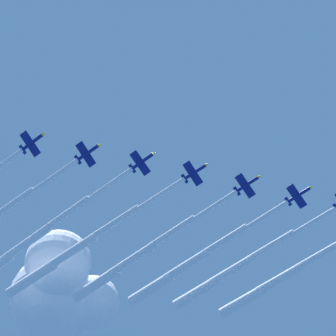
{
  "coord_description": "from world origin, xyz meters",
  "views": [
    {
      "loc": [
        -68.62,
        15.86,
        1.92
      ],
      "look_at": [
        0.0,
        0.0,
        157.32
      ],
      "focal_mm": 56.96,
      "sensor_mm": 36.0,
      "label": 1
    }
  ],
  "objects_px": {
    "jet_port_outer": "(24,245)",
    "jet_port_mid": "(131,260)",
    "jet_lead": "(278,280)",
    "jet_starboard_inner": "(186,266)",
    "jet_port_inner": "(231,271)",
    "jet_starboard_mid": "(69,254)"
  },
  "relations": [
    {
      "from": "jet_starboard_inner",
      "to": "jet_starboard_mid",
      "type": "height_order",
      "value": "jet_starboard_mid"
    },
    {
      "from": "jet_lead",
      "to": "jet_starboard_mid",
      "type": "xyz_separation_m",
      "value": [
        5.58,
        74.42,
        -0.48
      ]
    },
    {
      "from": "jet_starboard_inner",
      "to": "jet_lead",
      "type": "bearing_deg",
      "value": -90.7
    },
    {
      "from": "jet_port_inner",
      "to": "jet_lead",
      "type": "bearing_deg",
      "value": -91.27
    },
    {
      "from": "jet_port_inner",
      "to": "jet_starboard_inner",
      "type": "distance_m",
      "value": 16.93
    },
    {
      "from": "jet_starboard_inner",
      "to": "jet_port_outer",
      "type": "xyz_separation_m",
      "value": [
        5.27,
        55.92,
        1.6
      ]
    },
    {
      "from": "jet_port_outer",
      "to": "jet_starboard_inner",
      "type": "bearing_deg",
      "value": -95.39
    },
    {
      "from": "jet_port_inner",
      "to": "jet_port_outer",
      "type": "distance_m",
      "value": 72.88
    },
    {
      "from": "jet_starboard_mid",
      "to": "jet_port_outer",
      "type": "xyz_separation_m",
      "value": [
        0.11,
        15.56,
        -0.01
      ]
    },
    {
      "from": "jet_lead",
      "to": "jet_starboard_inner",
      "type": "distance_m",
      "value": 34.12
    },
    {
      "from": "jet_lead",
      "to": "jet_port_mid",
      "type": "relative_size",
      "value": 0.95
    },
    {
      "from": "jet_lead",
      "to": "jet_starboard_inner",
      "type": "xyz_separation_m",
      "value": [
        0.41,
        34.05,
        -2.1
      ]
    },
    {
      "from": "jet_port_outer",
      "to": "jet_starboard_mid",
      "type": "bearing_deg",
      "value": -90.41
    },
    {
      "from": "jet_port_inner",
      "to": "jet_port_mid",
      "type": "height_order",
      "value": "jet_port_inner"
    },
    {
      "from": "jet_starboard_inner",
      "to": "jet_port_outer",
      "type": "relative_size",
      "value": 0.89
    },
    {
      "from": "jet_lead",
      "to": "jet_starboard_mid",
      "type": "height_order",
      "value": "jet_lead"
    },
    {
      "from": "jet_lead",
      "to": "jet_starboard_inner",
      "type": "height_order",
      "value": "jet_lead"
    },
    {
      "from": "jet_port_outer",
      "to": "jet_port_mid",
      "type": "bearing_deg",
      "value": -94.91
    },
    {
      "from": "jet_lead",
      "to": "jet_port_inner",
      "type": "relative_size",
      "value": 1.0
    },
    {
      "from": "jet_starboard_inner",
      "to": "jet_port_outer",
      "type": "distance_m",
      "value": 56.19
    },
    {
      "from": "jet_lead",
      "to": "jet_port_outer",
      "type": "distance_m",
      "value": 90.15
    },
    {
      "from": "jet_lead",
      "to": "jet_starboard_inner",
      "type": "bearing_deg",
      "value": 89.3
    }
  ]
}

